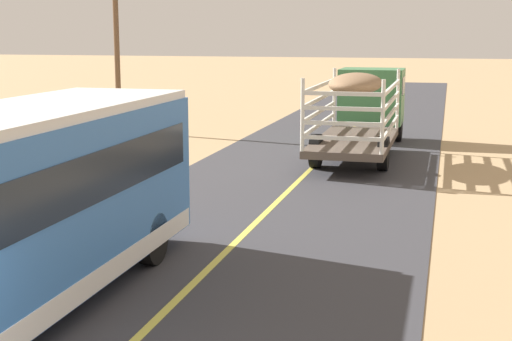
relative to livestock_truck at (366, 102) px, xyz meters
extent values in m
cube|color=#3F7F4C|center=(0.00, 2.16, 0.03)|extent=(2.50, 2.20, 2.20)
cube|color=#192333|center=(0.00, 2.16, 0.48)|extent=(2.53, 1.54, 0.70)
cube|color=brown|center=(0.00, -3.24, -1.07)|extent=(2.50, 6.40, 0.24)
cylinder|color=silver|center=(-1.19, -0.10, 0.15)|extent=(0.12, 0.12, 2.20)
cylinder|color=silver|center=(1.19, -0.10, 0.15)|extent=(0.12, 0.12, 2.20)
cylinder|color=silver|center=(-1.19, -6.38, 0.15)|extent=(0.12, 0.12, 2.20)
cylinder|color=silver|center=(1.19, -6.38, 0.15)|extent=(0.12, 0.12, 2.20)
cube|color=silver|center=(-1.21, -3.24, -0.51)|extent=(0.08, 6.30, 0.12)
cube|color=silver|center=(1.21, -3.24, -0.51)|extent=(0.08, 6.30, 0.12)
cube|color=silver|center=(0.00, -6.40, -0.51)|extent=(2.40, 0.08, 0.12)
cube|color=silver|center=(-1.21, -3.24, -0.07)|extent=(0.08, 6.30, 0.12)
cube|color=silver|center=(1.21, -3.24, -0.07)|extent=(0.08, 6.30, 0.12)
cube|color=silver|center=(0.00, -6.40, -0.07)|extent=(2.40, 0.08, 0.12)
cube|color=silver|center=(-1.21, -3.24, 0.37)|extent=(0.08, 6.30, 0.12)
cube|color=silver|center=(1.21, -3.24, 0.37)|extent=(0.08, 6.30, 0.12)
cube|color=silver|center=(0.00, -6.40, 0.37)|extent=(2.40, 0.08, 0.12)
cube|color=silver|center=(-1.21, -3.24, 0.81)|extent=(0.08, 6.30, 0.12)
cube|color=silver|center=(1.21, -3.24, 0.81)|extent=(0.08, 6.30, 0.12)
cube|color=silver|center=(0.00, -6.40, 0.81)|extent=(2.40, 0.08, 0.12)
ellipsoid|color=#8C6B4C|center=(0.00, -3.24, 0.90)|extent=(1.75, 3.84, 0.70)
cylinder|color=black|center=(-1.09, 2.16, -1.22)|extent=(0.32, 1.10, 1.10)
cylinder|color=black|center=(1.09, 2.16, -1.22)|extent=(0.32, 1.10, 1.10)
cylinder|color=black|center=(-1.09, -4.52, -1.22)|extent=(0.32, 1.10, 1.10)
cylinder|color=black|center=(1.09, -4.52, -1.22)|extent=(0.32, 1.10, 1.10)
cube|color=silver|center=(-3.43, -18.69, -1.22)|extent=(2.53, 9.80, 0.36)
cylinder|color=black|center=(-4.53, -15.44, -1.27)|extent=(0.30, 1.00, 1.00)
cylinder|color=black|center=(-2.33, -15.44, -1.27)|extent=(0.30, 1.00, 1.00)
cylinder|color=brown|center=(-11.15, 2.17, 2.00)|extent=(0.24, 0.24, 7.59)
camera|label=1|loc=(3.04, -28.18, 2.62)|focal=52.17mm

